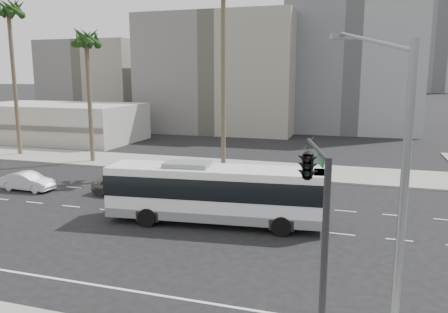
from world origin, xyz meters
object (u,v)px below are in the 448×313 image
at_px(palm_mid, 86,43).
at_px(palm_far, 8,13).
at_px(streetlight_corner, 392,192).
at_px(traffic_signal, 309,174).
at_px(car_b, 28,181).
at_px(car_a, 120,186).
at_px(city_bus, 215,192).

distance_m(palm_mid, palm_far, 10.70).
distance_m(streetlight_corner, traffic_signal, 2.96).
relative_size(car_b, palm_far, 0.26).
relative_size(car_a, traffic_signal, 0.62).
bearing_deg(traffic_signal, car_a, 123.45).
distance_m(city_bus, traffic_signal, 12.84).
height_order(car_a, traffic_signal, traffic_signal).
distance_m(streetlight_corner, palm_far, 47.29).
distance_m(car_b, traffic_signal, 27.09).
bearing_deg(traffic_signal, streetlight_corner, -50.23).
relative_size(traffic_signal, palm_mid, 0.52).
bearing_deg(car_a, palm_far, 64.07).
bearing_deg(palm_mid, car_a, -48.46).
relative_size(city_bus, car_a, 3.09).
distance_m(city_bus, palm_mid, 25.19).
bearing_deg(palm_mid, traffic_signal, -44.88).
bearing_deg(streetlight_corner, car_a, 113.35).
height_order(traffic_signal, palm_mid, palm_mid).
height_order(car_b, traffic_signal, traffic_signal).
xyz_separation_m(car_a, palm_far, (-19.48, 11.65, 14.58)).
distance_m(car_a, palm_far, 26.98).
height_order(car_b, palm_mid, palm_mid).
bearing_deg(car_a, traffic_signal, -127.50).
relative_size(car_a, car_b, 0.99).
relative_size(car_b, traffic_signal, 0.63).
xyz_separation_m(car_a, traffic_signal, (15.40, -14.09, 5.01)).
relative_size(city_bus, palm_mid, 0.99).
height_order(city_bus, streetlight_corner, streetlight_corner).
height_order(streetlight_corner, palm_mid, palm_mid).
bearing_deg(city_bus, car_a, 150.68).
relative_size(city_bus, traffic_signal, 1.92).
xyz_separation_m(streetlight_corner, traffic_signal, (-2.39, 1.75, -0.04)).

